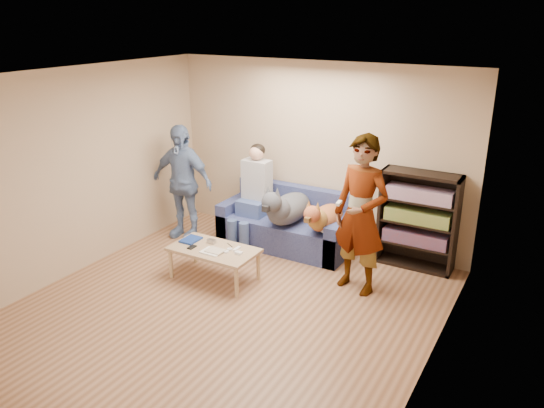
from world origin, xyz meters
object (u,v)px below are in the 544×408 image
Objects in this scene: dog_gray at (286,208)px; coffee_table at (214,252)px; notebook_blue at (191,240)px; camera_silver at (212,241)px; person_standing_right at (361,215)px; person_standing_left at (182,182)px; dog_tan at (324,217)px; sofa at (288,226)px; person_seated at (253,191)px; bookshelf at (418,218)px.

coffee_table is at bearing -108.44° from dog_gray.
camera_silver is at bearing 14.04° from notebook_blue.
dog_gray is at bearing 71.56° from coffee_table.
person_standing_right is 1.12× the size of person_standing_left.
dog_tan is (1.35, 1.16, 0.18)m from notebook_blue.
notebook_blue is (-2.06, -0.61, -0.53)m from person_standing_right.
person_seated is (-0.50, -0.13, 0.49)m from sofa.
camera_silver is at bearing -85.83° from person_seated.
dog_tan is 1.23m from bookshelf.
dog_gray reaches higher than coffee_table.
notebook_blue is 0.29m from camera_silver.
dog_tan is (-0.71, 0.55, -0.35)m from person_standing_right.
dog_gray reaches higher than dog_tan.
sofa is (1.51, 0.50, -0.57)m from person_standing_left.
dog_gray reaches higher than notebook_blue.
person_standing_right is 1.01× the size of sofa.
sofa is 1.46× the size of bookshelf.
person_standing_right is at bearing 16.56° from notebook_blue.
sofa is at bearing 14.13° from person_seated.
dog_tan is at bearing 51.91° from coffee_table.
person_standing_right is 1.68× the size of dog_tan.
person_seated reaches higher than sofa.
dog_gray is 1.11× the size of dog_tan.
bookshelf reaches higher than coffee_table.
person_standing_right is at bearing -8.46° from person_standing_left.
person_standing_left is 6.58× the size of notebook_blue.
person_standing_left is at bearing -172.18° from person_standing_right.
dog_tan is 1.56m from coffee_table.
person_standing_right is 1.11m from bookshelf.
sofa is at bearing 163.04° from dog_tan.
dog_tan is at bearing 45.57° from camera_silver.
dog_gray is at bearing 5.82° from person_standing_left.
sofa reaches higher than notebook_blue.
dog_tan reaches higher than notebook_blue.
bookshelf is at bearing 78.66° from person_standing_right.
dog_gray is at bearing 64.11° from camera_silver.
sofa is at bearing 72.00° from camera_silver.
notebook_blue is at bearing -139.30° from dog_tan.
camera_silver is 2.70m from bookshelf.
dog_tan is at bearing -159.42° from bookshelf.
dog_tan is at bearing 3.72° from dog_gray.
camera_silver is at bearing -39.47° from person_standing_left.
sofa is 0.45m from dog_gray.
dog_tan is at bearing -16.96° from sofa.
coffee_table is (-1.66, -0.66, -0.59)m from person_standing_right.
person_standing_left is 1.41m from camera_silver.
person_standing_right reaches higher than bookshelf.
person_standing_left reaches higher than bookshelf.
notebook_blue is 0.23× the size of dog_tan.
person_seated is (-1.87, 0.62, -0.19)m from person_standing_right.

